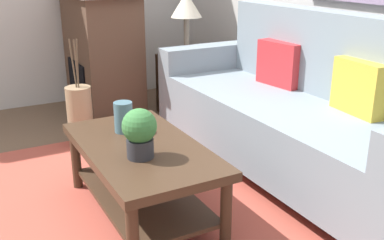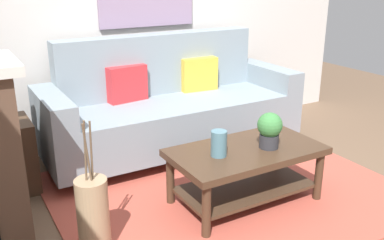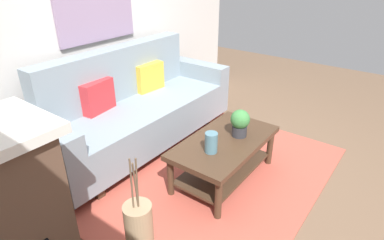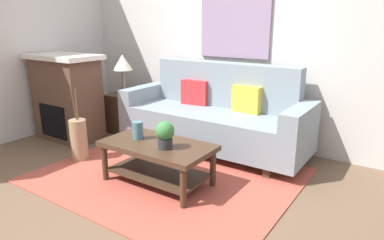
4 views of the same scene
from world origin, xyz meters
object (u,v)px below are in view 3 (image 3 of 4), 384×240
object	(u,v)px
potted_plant_tabletop	(240,122)
tabletop_vase	(211,143)
throw_pillow_mustard	(149,77)
coffee_table	(224,151)
throw_pillow_crimson	(98,97)
floor_vase	(140,234)
couch	(136,109)
side_table	(6,193)

from	to	relation	value
potted_plant_tabletop	tabletop_vase	bearing A→B (deg)	171.89
throw_pillow_mustard	coffee_table	world-z (taller)	throw_pillow_mustard
throw_pillow_mustard	potted_plant_tabletop	size ratio (longest dim) A/B	1.37
throw_pillow_crimson	floor_vase	world-z (taller)	throw_pillow_crimson
coffee_table	potted_plant_tabletop	xyz separation A→B (m)	(0.15, -0.06, 0.26)
potted_plant_tabletop	throw_pillow_crimson	bearing A→B (deg)	112.36
couch	side_table	xyz separation A→B (m)	(-1.48, -0.06, -0.15)
side_table	floor_vase	world-z (taller)	side_table
coffee_table	potted_plant_tabletop	world-z (taller)	potted_plant_tabletop
tabletop_vase	side_table	world-z (taller)	tabletop_vase
potted_plant_tabletop	throw_pillow_mustard	bearing A→B (deg)	81.33
throw_pillow_mustard	couch	bearing A→B (deg)	-161.54
couch	potted_plant_tabletop	world-z (taller)	couch
throw_pillow_crimson	side_table	bearing A→B (deg)	-170.50
potted_plant_tabletop	side_table	distance (m)	2.03
tabletop_vase	throw_pillow_crimson	bearing A→B (deg)	96.81
couch	floor_vase	bearing A→B (deg)	-133.95
throw_pillow_crimson	throw_pillow_mustard	bearing A→B (deg)	0.00
couch	potted_plant_tabletop	bearing A→B (deg)	-81.87
throw_pillow_mustard	throw_pillow_crimson	bearing A→B (deg)	180.00
throw_pillow_crimson	tabletop_vase	distance (m)	1.29
tabletop_vase	potted_plant_tabletop	world-z (taller)	potted_plant_tabletop
couch	tabletop_vase	distance (m)	1.17
throw_pillow_mustard	potted_plant_tabletop	world-z (taller)	throw_pillow_mustard
coffee_table	side_table	distance (m)	1.85
coffee_table	throw_pillow_mustard	bearing A→B (deg)	74.41
floor_vase	tabletop_vase	bearing A→B (deg)	1.94
throw_pillow_crimson	coffee_table	bearing A→B (deg)	-72.62
side_table	floor_vase	distance (m)	1.17
floor_vase	potted_plant_tabletop	bearing A→B (deg)	-1.11
coffee_table	couch	bearing A→B (deg)	91.08
throw_pillow_mustard	side_table	xyz separation A→B (m)	(-1.86, -0.19, -0.40)
throw_pillow_crimson	potted_plant_tabletop	size ratio (longest dim) A/B	1.37
throw_pillow_crimson	floor_vase	bearing A→B (deg)	-120.30
throw_pillow_crimson	tabletop_vase	size ratio (longest dim) A/B	1.98
throw_pillow_crimson	tabletop_vase	world-z (taller)	throw_pillow_crimson
throw_pillow_mustard	tabletop_vase	bearing A→B (deg)	-115.13
coffee_table	tabletop_vase	bearing A→B (deg)	-178.29
couch	coffee_table	xyz separation A→B (m)	(0.02, -1.14, -0.12)
side_table	floor_vase	xyz separation A→B (m)	(0.35, -1.11, -0.04)
potted_plant_tabletop	side_table	world-z (taller)	potted_plant_tabletop
throw_pillow_crimson	tabletop_vase	bearing A→B (deg)	-83.19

